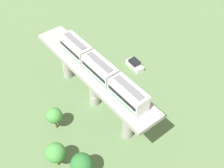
{
  "coord_description": "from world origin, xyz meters",
  "views": [
    {
      "loc": [
        -18.77,
        -28.67,
        40.71
      ],
      "look_at": [
        2.5,
        -2.13,
        5.23
      ],
      "focal_mm": 44.33,
      "sensor_mm": 36.0,
      "label": 1
    }
  ],
  "objects": [
    {
      "name": "viaduct",
      "position": [
        0.0,
        0.0,
        6.5
      ],
      "size": [
        5.2,
        28.85,
        8.72
      ],
      "color": "#A8A59E",
      "rests_on": "ground"
    },
    {
      "name": "tree_mid_lot",
      "position": [
        -10.06,
        -10.69,
        3.47
      ],
      "size": [
        3.33,
        3.33,
        5.16
      ],
      "color": "brown",
      "rests_on": "ground"
    },
    {
      "name": "parked_car_red",
      "position": [
        6.28,
        2.55,
        0.74
      ],
      "size": [
        2.7,
        4.5,
        1.76
      ],
      "rotation": [
        0.0,
        0.0,
        0.23
      ],
      "color": "red",
      "rests_on": "ground"
    },
    {
      "name": "tree_far_corner",
      "position": [
        -12.11,
        -6.76,
        3.61
      ],
      "size": [
        3.13,
        3.13,
        5.2
      ],
      "color": "brown",
      "rests_on": "ground"
    },
    {
      "name": "tree_near_viaduct",
      "position": [
        -8.62,
        -0.37,
        3.34
      ],
      "size": [
        2.77,
        2.77,
        4.75
      ],
      "color": "brown",
      "rests_on": "ground"
    },
    {
      "name": "parked_car_white",
      "position": [
        12.66,
        2.74,
        0.74
      ],
      "size": [
        2.08,
        4.31,
        1.76
      ],
      "rotation": [
        0.0,
        0.0,
        -0.07
      ],
      "color": "white",
      "rests_on": "ground"
    },
    {
      "name": "train",
      "position": [
        0.0,
        -2.13,
        10.25
      ],
      "size": [
        2.64,
        20.5,
        3.24
      ],
      "color": "white",
      "rests_on": "viaduct"
    },
    {
      "name": "ground_plane",
      "position": [
        0.0,
        0.0,
        0.0
      ],
      "size": [
        120.0,
        120.0,
        0.0
      ],
      "primitive_type": "plane",
      "color": "#5B7A4C"
    }
  ]
}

